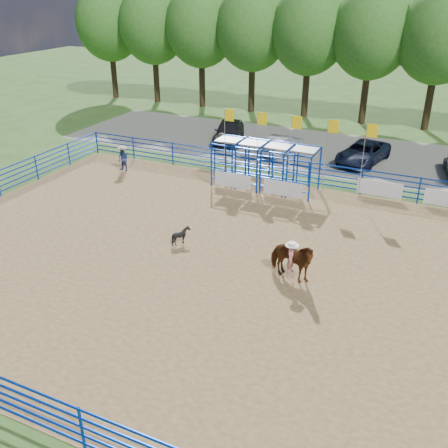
{
  "coord_description": "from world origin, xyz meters",
  "views": [
    {
      "loc": [
        6.86,
        -16.54,
        10.69
      ],
      "look_at": [
        -1.22,
        1.0,
        1.3
      ],
      "focal_mm": 40.0,
      "sensor_mm": 36.0,
      "label": 1
    }
  ],
  "objects_px": {
    "spectator_cowboy": "(123,159)",
    "car_c": "(363,153)",
    "car_b": "(282,144)",
    "calf": "(181,236)",
    "horse_and_rider": "(291,259)",
    "car_a": "(229,131)"
  },
  "relations": [
    {
      "from": "car_c",
      "to": "car_b",
      "type": "bearing_deg",
      "value": -165.68
    },
    {
      "from": "calf",
      "to": "car_b",
      "type": "bearing_deg",
      "value": -13.21
    },
    {
      "from": "car_c",
      "to": "calf",
      "type": "bearing_deg",
      "value": -98.03
    },
    {
      "from": "calf",
      "to": "spectator_cowboy",
      "type": "xyz_separation_m",
      "value": [
        -8.0,
        7.0,
        0.38
      ]
    },
    {
      "from": "car_a",
      "to": "car_c",
      "type": "bearing_deg",
      "value": -19.44
    },
    {
      "from": "calf",
      "to": "car_c",
      "type": "bearing_deg",
      "value": -33.53
    },
    {
      "from": "horse_and_rider",
      "to": "car_b",
      "type": "xyz_separation_m",
      "value": [
        -5.6,
        15.38,
        -0.3
      ]
    },
    {
      "from": "horse_and_rider",
      "to": "car_c",
      "type": "distance_m",
      "value": 15.66
    },
    {
      "from": "car_a",
      "to": "car_c",
      "type": "distance_m",
      "value": 9.85
    },
    {
      "from": "car_c",
      "to": "horse_and_rider",
      "type": "bearing_deg",
      "value": -78.07
    },
    {
      "from": "spectator_cowboy",
      "to": "car_c",
      "type": "bearing_deg",
      "value": 30.67
    },
    {
      "from": "spectator_cowboy",
      "to": "car_a",
      "type": "relative_size",
      "value": 0.32
    },
    {
      "from": "car_a",
      "to": "car_b",
      "type": "relative_size",
      "value": 1.26
    },
    {
      "from": "spectator_cowboy",
      "to": "car_b",
      "type": "bearing_deg",
      "value": 44.25
    },
    {
      "from": "calf",
      "to": "spectator_cowboy",
      "type": "relative_size",
      "value": 0.53
    },
    {
      "from": "horse_and_rider",
      "to": "car_a",
      "type": "height_order",
      "value": "horse_and_rider"
    },
    {
      "from": "car_b",
      "to": "car_c",
      "type": "height_order",
      "value": "car_c"
    },
    {
      "from": "calf",
      "to": "car_a",
      "type": "relative_size",
      "value": 0.17
    },
    {
      "from": "calf",
      "to": "car_a",
      "type": "bearing_deg",
      "value": 2.5
    },
    {
      "from": "horse_and_rider",
      "to": "spectator_cowboy",
      "type": "xyz_separation_m",
      "value": [
        -13.39,
        7.79,
        -0.12
      ]
    },
    {
      "from": "horse_and_rider",
      "to": "spectator_cowboy",
      "type": "height_order",
      "value": "horse_and_rider"
    },
    {
      "from": "calf",
      "to": "car_c",
      "type": "height_order",
      "value": "car_c"
    }
  ]
}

